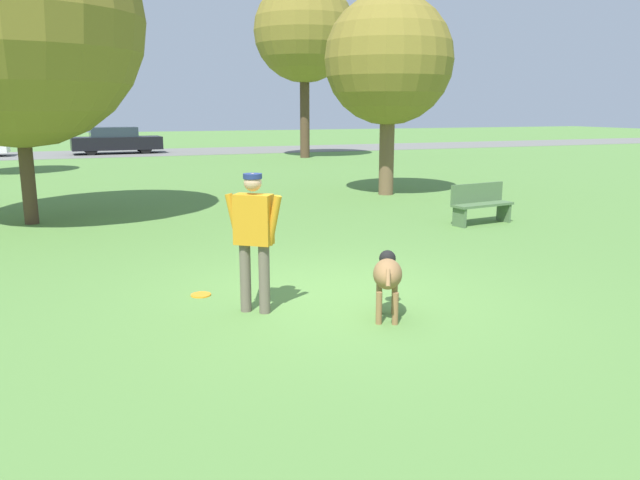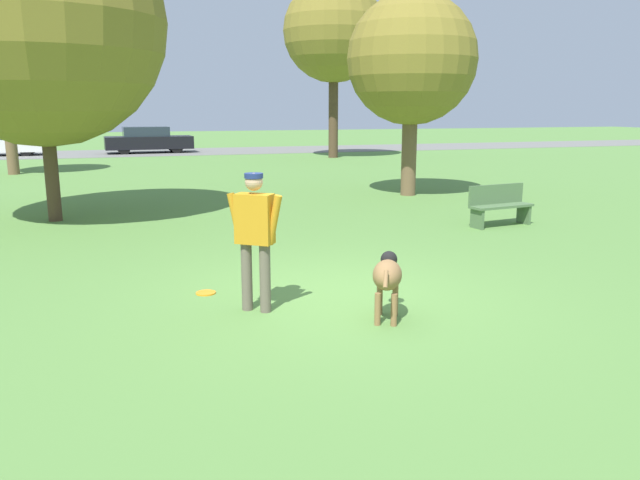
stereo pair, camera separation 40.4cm
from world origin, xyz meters
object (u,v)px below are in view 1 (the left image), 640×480
tree_near_left (12,17)px  tree_far_right (304,32)px  park_bench (480,202)px  person (254,231)px  frisbee (201,295)px  tree_near_right (389,60)px  dog (388,275)px  parked_car_black (116,141)px

tree_near_left → tree_far_right: size_ratio=0.80×
tree_near_left → park_bench: (8.75, -3.42, -3.67)m
person → park_bench: person is taller
frisbee → park_bench: size_ratio=0.18×
tree_near_right → dog: bearing=-117.1°
park_bench → person: bearing=-155.1°
dog → person: bearing=87.9°
frisbee → park_bench: bearing=25.0°
tree_near_right → tree_far_right: (2.44, 13.38, 2.27)m
dog → frisbee: dog is taller
tree_far_right → parked_car_black: tree_far_right is taller
dog → tree_far_right: bearing=9.0°
tree_near_left → parked_car_black: (3.00, 20.77, -3.43)m
person → tree_near_left: 8.44m
tree_far_right → park_bench: size_ratio=5.76×
person → park_bench: 7.11m
tree_near_right → tree_far_right: bearing=79.7°
dog → frisbee: 2.52m
dog → tree_near_left: tree_near_left is taller
tree_far_right → parked_car_black: size_ratio=1.80×
tree_far_right → park_bench: bearing=-98.4°
frisbee → tree_far_right: bearing=66.7°
dog → tree_near_left: size_ratio=0.13×
parked_car_black → frisbee: bearing=-94.2°
frisbee → parked_car_black: size_ratio=0.06×
tree_near_right → park_bench: size_ratio=3.74×
tree_near_left → parked_car_black: tree_near_left is taller
frisbee → parked_car_black: 27.20m
dog → park_bench: bearing=-17.9°
dog → parked_car_black: parked_car_black is taller
dog → tree_near_left: bearing=54.1°
parked_car_black → tree_near_left: bearing=-101.0°
person → tree_far_right: size_ratio=0.20×
tree_near_left → parked_car_black: size_ratio=1.45×
tree_near_left → parked_car_black: bearing=81.8°
person → tree_near_left: size_ratio=0.25×
dog → park_bench: size_ratio=0.63×
tree_near_right → tree_near_left: bearing=-171.5°
frisbee → tree_near_left: (-2.33, 6.41, 4.12)m
tree_near_right → person: bearing=-125.5°
tree_near_right → parked_car_black: 20.54m
tree_near_left → tree_near_right: (9.00, 1.35, -0.49)m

